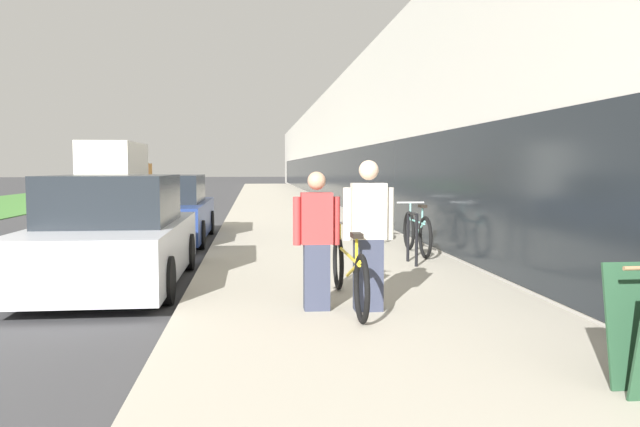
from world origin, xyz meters
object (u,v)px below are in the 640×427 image
at_px(tandem_bicycle, 349,272).
at_px(vintage_roadster_curbside, 165,211).
at_px(person_rider, 368,235).
at_px(bike_rack_hoop, 412,232).
at_px(moving_truck, 117,174).
at_px(cruiser_bike_middle, 375,222).
at_px(person_bystander, 317,241).
at_px(cruiser_bike_nearest, 417,233).
at_px(parked_sedan_curbside, 114,237).

relative_size(tandem_bicycle, vintage_roadster_curbside, 0.51).
relative_size(person_rider, bike_rack_hoop, 1.94).
bearing_deg(moving_truck, vintage_roadster_curbside, -74.22).
height_order(cruiser_bike_middle, vintage_roadster_curbside, vintage_roadster_curbside).
relative_size(person_rider, moving_truck, 0.25).
height_order(person_bystander, cruiser_bike_middle, person_bystander).
bearing_deg(person_rider, vintage_roadster_curbside, 112.77).
height_order(cruiser_bike_nearest, cruiser_bike_middle, cruiser_bike_middle).
bearing_deg(cruiser_bike_middle, vintage_roadster_curbside, 166.76).
relative_size(cruiser_bike_nearest, moving_truck, 0.28).
bearing_deg(person_bystander, person_rider, -8.70).
bearing_deg(bike_rack_hoop, parked_sedan_curbside, -169.78).
distance_m(vintage_roadster_curbside, moving_truck, 15.23).
height_order(cruiser_bike_middle, parked_sedan_curbside, parked_sedan_curbside).
distance_m(person_bystander, cruiser_bike_middle, 6.84).
relative_size(bike_rack_hoop, parked_sedan_curbside, 0.20).
height_order(tandem_bicycle, cruiser_bike_middle, cruiser_bike_middle).
bearing_deg(moving_truck, cruiser_bike_middle, -60.89).
distance_m(cruiser_bike_nearest, cruiser_bike_middle, 2.35).
height_order(person_rider, vintage_roadster_curbside, person_rider).
height_order(bike_rack_hoop, cruiser_bike_nearest, cruiser_bike_nearest).
relative_size(cruiser_bike_nearest, parked_sedan_curbside, 0.43).
bearing_deg(bike_rack_hoop, cruiser_bike_middle, 88.92).
height_order(vintage_roadster_curbside, moving_truck, moving_truck).
xyz_separation_m(cruiser_bike_middle, vintage_roadster_curbside, (-4.62, 1.09, 0.18)).
distance_m(tandem_bicycle, cruiser_bike_middle, 6.52).
relative_size(tandem_bicycle, bike_rack_hoop, 2.90).
bearing_deg(moving_truck, tandem_bicycle, -71.90).
relative_size(vintage_roadster_curbside, moving_truck, 0.72).
distance_m(person_rider, parked_sedan_curbside, 3.99).
height_order(tandem_bicycle, cruiser_bike_nearest, cruiser_bike_nearest).
bearing_deg(cruiser_bike_nearest, bike_rack_hoop, -108.44).
bearing_deg(cruiser_bike_middle, parked_sedan_curbside, -136.93).
bearing_deg(person_bystander, moving_truck, 107.03).
bearing_deg(person_rider, person_bystander, 171.30).
distance_m(parked_sedan_curbside, moving_truck, 20.45).
height_order(person_rider, moving_truck, moving_truck).
distance_m(tandem_bicycle, moving_truck, 23.23).
relative_size(person_bystander, bike_rack_hoop, 1.80).
bearing_deg(vintage_roadster_curbside, cruiser_bike_middle, -13.24).
height_order(cruiser_bike_middle, moving_truck, moving_truck).
xyz_separation_m(tandem_bicycle, cruiser_bike_middle, (1.55, 6.33, 0.01)).
height_order(bike_rack_hoop, cruiser_bike_middle, cruiser_bike_middle).
xyz_separation_m(person_bystander, cruiser_bike_nearest, (2.25, 4.23, -0.38)).
height_order(bike_rack_hoop, parked_sedan_curbside, parked_sedan_curbside).
relative_size(cruiser_bike_nearest, vintage_roadster_curbside, 0.39).
bearing_deg(bike_rack_hoop, person_bystander, -121.20).
bearing_deg(parked_sedan_curbside, bike_rack_hoop, 10.22).
bearing_deg(cruiser_bike_nearest, moving_truck, 116.68).
bearing_deg(person_bystander, cruiser_bike_middle, 73.56).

